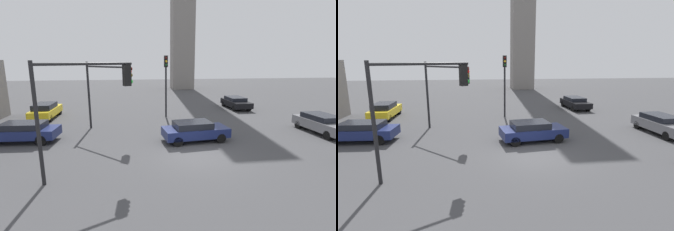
% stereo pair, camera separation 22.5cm
% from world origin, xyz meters
% --- Properties ---
extents(ground_plane, '(108.15, 108.15, 0.00)m').
position_xyz_m(ground_plane, '(0.00, 0.00, 0.00)').
color(ground_plane, '#424244').
extents(traffic_light_0, '(0.33, 0.46, 5.53)m').
position_xyz_m(traffic_light_0, '(-0.49, 9.78, 3.84)').
color(traffic_light_0, black).
rests_on(traffic_light_0, ground_plane).
extents(traffic_light_2, '(3.37, 3.26, 5.04)m').
position_xyz_m(traffic_light_2, '(-5.20, 5.20, 3.61)').
color(traffic_light_2, black).
rests_on(traffic_light_2, ground_plane).
extents(traffic_light_3, '(3.94, 2.09, 5.17)m').
position_xyz_m(traffic_light_3, '(-5.44, -1.47, 3.79)').
color(traffic_light_3, black).
rests_on(traffic_light_3, ground_plane).
extents(car_0, '(2.04, 4.32, 1.24)m').
position_xyz_m(car_0, '(7.51, 12.88, 0.67)').
color(car_0, black).
rests_on(car_0, ground_plane).
extents(car_1, '(1.78, 4.33, 1.40)m').
position_xyz_m(car_1, '(-11.26, 10.54, 0.74)').
color(car_1, yellow).
rests_on(car_1, ground_plane).
extents(car_2, '(4.64, 2.06, 1.29)m').
position_xyz_m(car_2, '(-10.55, 3.75, 0.71)').
color(car_2, navy).
rests_on(car_2, ground_plane).
extents(car_3, '(4.37, 2.33, 1.30)m').
position_xyz_m(car_3, '(0.48, 2.57, 0.70)').
color(car_3, navy).
rests_on(car_3, ground_plane).
extents(car_4, '(2.05, 4.34, 1.33)m').
position_xyz_m(car_4, '(10.02, 3.12, 0.72)').
color(car_4, slate).
rests_on(car_4, ground_plane).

